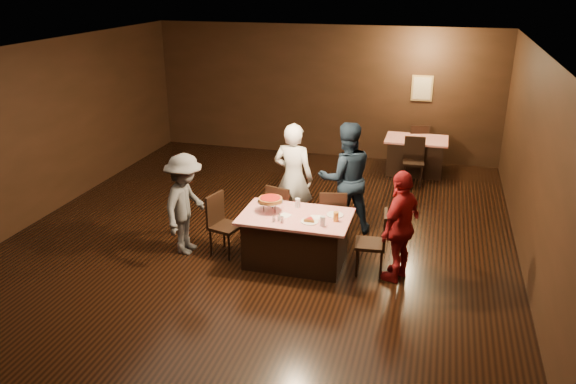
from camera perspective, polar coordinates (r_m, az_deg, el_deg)
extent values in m
plane|color=black|center=(9.04, -3.18, -5.32)|extent=(10.00, 10.00, 0.00)
cube|color=silver|center=(8.15, -3.62, 13.90)|extent=(8.00, 10.00, 0.04)
cube|color=black|center=(13.16, 3.67, 10.12)|extent=(8.00, 0.04, 3.00)
cube|color=black|center=(4.51, -24.84, -15.34)|extent=(8.00, 0.04, 3.00)
cube|color=black|center=(10.43, -24.80, 5.21)|extent=(0.04, 10.00, 3.00)
cube|color=black|center=(8.17, 24.26, 1.22)|extent=(0.04, 10.00, 3.00)
cube|color=tan|center=(12.84, 13.47, 10.22)|extent=(0.46, 0.03, 0.56)
cube|color=beige|center=(12.81, 13.46, 10.20)|extent=(0.38, 0.01, 0.48)
cube|color=#A30A11|center=(8.31, 0.78, -4.81)|extent=(1.60, 1.00, 0.77)
cube|color=red|center=(12.40, 12.80, 3.61)|extent=(1.30, 0.90, 0.77)
cube|color=black|center=(9.03, -0.47, -1.98)|extent=(0.51, 0.51, 0.95)
cube|color=black|center=(8.86, 4.52, -2.52)|extent=(0.50, 0.50, 0.95)
cube|color=black|center=(8.59, -6.35, -3.39)|extent=(0.51, 0.51, 0.95)
cube|color=black|center=(8.10, 8.37, -5.10)|extent=(0.46, 0.46, 0.95)
cube|color=black|center=(11.71, 12.63, 3.03)|extent=(0.45, 0.45, 0.95)
cube|color=black|center=(12.95, 13.00, 4.76)|extent=(0.51, 0.51, 0.95)
imported|color=silver|center=(9.20, 0.54, 1.44)|extent=(0.71, 0.50, 1.84)
imported|color=#132031|center=(9.19, 5.88, 1.41)|extent=(1.12, 1.01, 1.87)
imported|color=#4D4E51|center=(8.63, -10.39, -1.23)|extent=(0.61, 1.03, 1.58)
imported|color=maroon|center=(7.87, 11.36, -3.42)|extent=(0.73, 1.02, 1.61)
cylinder|color=black|center=(8.35, -1.60, -1.22)|extent=(0.01, 0.01, 0.15)
cylinder|color=black|center=(8.25, -2.48, -1.54)|extent=(0.01, 0.01, 0.15)
cylinder|color=black|center=(8.20, -1.32, -1.67)|extent=(0.01, 0.01, 0.15)
cylinder|color=silver|center=(8.23, -1.81, -0.96)|extent=(0.38, 0.38, 0.01)
cylinder|color=#B27233|center=(8.22, -1.81, -0.77)|extent=(0.35, 0.35, 0.05)
cylinder|color=#A5140C|center=(8.21, -1.81, -0.58)|extent=(0.30, 0.30, 0.01)
cylinder|color=white|center=(7.93, 2.22, -3.03)|extent=(0.25, 0.25, 0.01)
cylinder|color=#B27233|center=(7.92, 2.22, -2.85)|extent=(0.18, 0.18, 0.04)
cylinder|color=#A5140C|center=(7.91, 2.22, -2.69)|extent=(0.14, 0.14, 0.01)
cylinder|color=white|center=(8.17, 4.80, -2.33)|extent=(0.25, 0.25, 0.01)
cylinder|color=silver|center=(7.81, 3.53, -2.97)|extent=(0.08, 0.08, 0.14)
cylinder|color=#BF7F26|center=(7.96, 4.89, -2.51)|extent=(0.08, 0.08, 0.14)
cylinder|color=silver|center=(8.40, 0.99, -1.12)|extent=(0.08, 0.08, 0.14)
cylinder|color=silver|center=(7.96, -0.92, -2.68)|extent=(0.04, 0.04, 0.08)
cylinder|color=silver|center=(7.94, -0.92, -2.38)|extent=(0.05, 0.05, 0.02)
cylinder|color=silver|center=(7.90, -0.60, -2.87)|extent=(0.04, 0.04, 0.08)
cylinder|color=silver|center=(7.88, -0.60, -2.57)|extent=(0.05, 0.05, 0.02)
cylinder|color=silver|center=(7.93, -1.43, -2.77)|extent=(0.04, 0.04, 0.08)
cylinder|color=silver|center=(7.91, -1.44, -2.47)|extent=(0.05, 0.05, 0.02)
cube|color=white|center=(8.09, 2.85, -2.59)|extent=(0.19, 0.19, 0.01)
cube|color=white|center=(8.14, -0.32, -2.39)|extent=(0.21, 0.21, 0.01)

